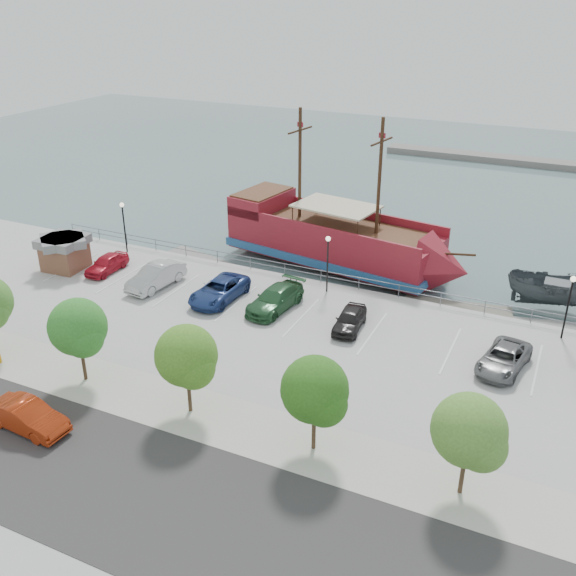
% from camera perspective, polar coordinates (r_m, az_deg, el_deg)
% --- Properties ---
extents(ground, '(160.00, 160.00, 0.00)m').
position_cam_1_polar(ground, '(41.97, 0.07, -5.01)').
color(ground, '#496061').
extents(street, '(100.00, 8.00, 0.04)m').
position_cam_1_polar(street, '(30.44, -13.44, -17.11)').
color(street, '#363332').
rests_on(street, land_slab).
extents(sidewalk, '(100.00, 4.00, 0.05)m').
position_cam_1_polar(sidewalk, '(34.11, -7.22, -11.20)').
color(sidewalk, beige).
rests_on(sidewalk, land_slab).
extents(seawall_railing, '(50.00, 0.06, 1.00)m').
position_cam_1_polar(seawall_railing, '(47.66, 4.06, 0.88)').
color(seawall_railing, slate).
rests_on(seawall_railing, land_slab).
extents(far_shore, '(40.00, 3.00, 0.80)m').
position_cam_1_polar(far_shore, '(90.38, 21.45, 10.31)').
color(far_shore, slate).
rests_on(far_shore, ground).
extents(pirate_ship, '(21.11, 8.78, 13.14)m').
position_cam_1_polar(pirate_ship, '(52.22, 5.43, 3.88)').
color(pirate_ship, maroon).
rests_on(pirate_ship, ground).
extents(patrol_boat, '(7.14, 3.50, 2.65)m').
position_cam_1_polar(patrol_boat, '(49.40, 22.73, -0.49)').
color(patrol_boat, '#3E4549').
rests_on(patrol_boat, ground).
extents(dock_west, '(6.96, 3.59, 0.38)m').
position_cam_1_polar(dock_west, '(54.64, -7.79, 2.47)').
color(dock_west, gray).
rests_on(dock_west, ground).
extents(dock_mid, '(7.78, 3.27, 0.43)m').
position_cam_1_polar(dock_mid, '(47.38, 14.79, -1.87)').
color(dock_mid, '#6E695B').
rests_on(dock_mid, ground).
extents(dock_east, '(7.06, 3.42, 0.39)m').
position_cam_1_polar(dock_east, '(46.96, 22.85, -3.41)').
color(dock_east, gray).
rests_on(dock_east, ground).
extents(shed, '(3.36, 3.36, 2.60)m').
position_cam_1_polar(shed, '(52.96, -19.26, 3.05)').
color(shed, brown).
rests_on(shed, land_slab).
extents(street_sedan, '(4.60, 1.83, 1.49)m').
position_cam_1_polar(street_sedan, '(35.09, -22.17, -10.53)').
color(street_sedan, '#A12A0D').
rests_on(street_sedan, street).
extents(lamp_post_left, '(0.36, 0.36, 4.28)m').
position_cam_1_polar(lamp_post_left, '(54.36, -14.42, 6.01)').
color(lamp_post_left, black).
rests_on(lamp_post_left, land_slab).
extents(lamp_post_mid, '(0.36, 0.36, 4.28)m').
position_cam_1_polar(lamp_post_mid, '(45.59, 3.55, 3.03)').
color(lamp_post_mid, black).
rests_on(lamp_post_mid, land_slab).
extents(lamp_post_right, '(0.36, 0.36, 4.28)m').
position_cam_1_polar(lamp_post_right, '(42.92, 23.77, -0.68)').
color(lamp_post_right, black).
rests_on(lamp_post_right, land_slab).
extents(tree_c, '(3.30, 3.20, 5.00)m').
position_cam_1_polar(tree_c, '(36.63, -18.07, -3.53)').
color(tree_c, '#473321').
rests_on(tree_c, sidewalk).
extents(tree_d, '(3.30, 3.20, 5.00)m').
position_cam_1_polar(tree_d, '(32.64, -8.88, -6.21)').
color(tree_d, '#473321').
rests_on(tree_d, sidewalk).
extents(tree_e, '(3.30, 3.20, 5.00)m').
position_cam_1_polar(tree_e, '(29.79, 2.59, -9.29)').
color(tree_e, '#473321').
rests_on(tree_e, sidewalk).
extents(tree_f, '(3.30, 3.20, 5.00)m').
position_cam_1_polar(tree_f, '(28.41, 16.02, -12.37)').
color(tree_f, '#473321').
rests_on(tree_f, sidewalk).
extents(parked_car_a, '(1.70, 4.06, 1.37)m').
position_cam_1_polar(parked_car_a, '(51.61, -15.82, 2.11)').
color(parked_car_a, red).
rests_on(parked_car_a, land_slab).
extents(parked_car_b, '(2.28, 5.19, 1.66)m').
position_cam_1_polar(parked_car_b, '(48.08, -11.67, 1.02)').
color(parked_car_b, '#B0B0B0').
rests_on(parked_car_b, land_slab).
extents(parked_car_c, '(2.64, 5.43, 1.49)m').
position_cam_1_polar(parked_car_c, '(45.41, -6.14, -0.20)').
color(parked_car_c, navy).
rests_on(parked_car_c, land_slab).
extents(parked_car_d, '(2.77, 5.48, 1.52)m').
position_cam_1_polar(parked_car_d, '(43.87, -1.15, -0.98)').
color(parked_car_d, '#285931').
rests_on(parked_car_d, land_slab).
extents(parked_car_e, '(1.97, 4.14, 1.37)m').
position_cam_1_polar(parked_car_e, '(41.59, 5.50, -2.79)').
color(parked_car_e, black).
rests_on(parked_car_e, land_slab).
extents(parked_car_g, '(2.99, 5.10, 1.33)m').
position_cam_1_polar(parked_car_g, '(39.29, 18.62, -5.98)').
color(parked_car_g, slate).
rests_on(parked_car_g, land_slab).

